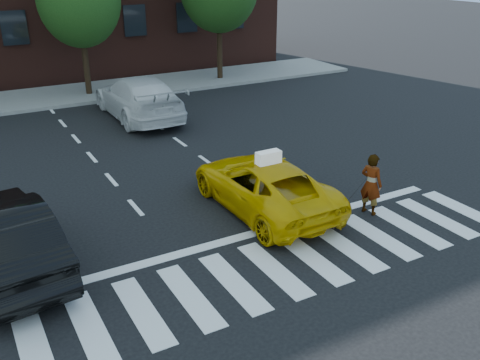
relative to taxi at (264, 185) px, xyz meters
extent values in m
plane|color=black|center=(-1.40, -2.71, -0.68)|extent=(120.00, 120.00, 0.00)
cube|color=silver|center=(-1.40, -2.71, -0.67)|extent=(13.00, 2.40, 0.01)
cube|color=silver|center=(-1.40, -1.11, -0.67)|extent=(12.00, 0.30, 0.01)
cube|color=slate|center=(-1.40, 14.79, -0.60)|extent=(30.00, 4.00, 0.15)
cylinder|color=black|center=(-0.90, 14.29, 1.10)|extent=(0.28, 0.28, 3.55)
cylinder|color=black|center=(6.10, 14.29, 1.25)|extent=(0.28, 0.28, 3.85)
imported|color=#D5A404|center=(0.00, 0.00, 0.00)|extent=(2.30, 4.90, 1.36)
imported|color=black|center=(-6.40, 0.15, 0.12)|extent=(2.19, 5.00, 1.60)
imported|color=silver|center=(0.00, 9.78, 0.17)|extent=(2.39, 5.86, 1.70)
imported|color=#999999|center=(2.27, -1.61, 0.14)|extent=(0.55, 0.69, 1.65)
ellipsoid|color=#926F4A|center=(1.01, -1.79, -0.52)|extent=(0.40, 0.28, 0.20)
sphere|color=#926F4A|center=(0.84, -1.83, -0.47)|extent=(0.18, 0.18, 0.15)
sphere|color=#926F4A|center=(0.78, -1.85, -0.49)|extent=(0.09, 0.09, 0.07)
cylinder|color=#926F4A|center=(1.18, -1.74, -0.47)|extent=(0.11, 0.06, 0.09)
sphere|color=#926F4A|center=(0.82, -1.79, -0.42)|extent=(0.07, 0.07, 0.05)
sphere|color=#926F4A|center=(0.85, -1.88, -0.42)|extent=(0.07, 0.07, 0.05)
cylinder|color=#926F4A|center=(0.92, -1.86, -0.63)|extent=(0.05, 0.05, 0.10)
cylinder|color=#926F4A|center=(0.89, -1.77, -0.63)|extent=(0.05, 0.05, 0.10)
cylinder|color=#926F4A|center=(1.12, -1.80, -0.63)|extent=(0.05, 0.05, 0.10)
cylinder|color=#926F4A|center=(1.10, -1.72, -0.63)|extent=(0.05, 0.05, 0.10)
cube|color=white|center=(0.00, -0.20, 0.84)|extent=(0.65, 0.29, 0.32)
camera|label=1|loc=(-6.89, -10.96, 5.68)|focal=40.00mm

